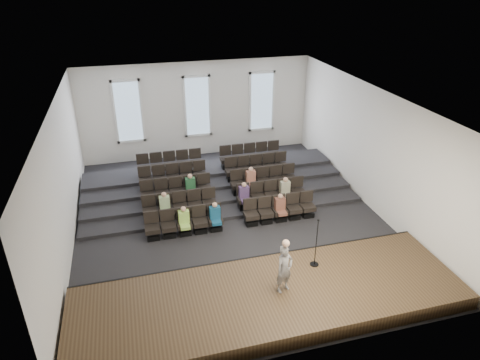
# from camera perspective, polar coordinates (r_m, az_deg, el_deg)

# --- Properties ---
(ground) EXTENTS (14.00, 14.00, 0.00)m
(ground) POSITION_cam_1_polar(r_m,az_deg,el_deg) (17.46, -1.35, -5.23)
(ground) COLOR black
(ground) RESTS_ON ground
(ceiling) EXTENTS (12.00, 14.00, 0.02)m
(ceiling) POSITION_cam_1_polar(r_m,az_deg,el_deg) (15.42, -1.55, 10.81)
(ceiling) COLOR white
(ceiling) RESTS_ON ground
(wall_back) EXTENTS (12.00, 0.04, 5.00)m
(wall_back) POSITION_cam_1_polar(r_m,az_deg,el_deg) (22.74, -5.71, 9.30)
(wall_back) COLOR silver
(wall_back) RESTS_ON ground
(wall_front) EXTENTS (12.00, 0.04, 5.00)m
(wall_front) POSITION_cam_1_polar(r_m,az_deg,el_deg) (10.57, 7.89, -13.03)
(wall_front) COLOR silver
(wall_front) RESTS_ON ground
(wall_left) EXTENTS (0.04, 14.00, 5.00)m
(wall_left) POSITION_cam_1_polar(r_m,az_deg,el_deg) (16.12, -22.71, -0.19)
(wall_left) COLOR silver
(wall_left) RESTS_ON ground
(wall_right) EXTENTS (0.04, 14.00, 5.00)m
(wall_right) POSITION_cam_1_polar(r_m,az_deg,el_deg) (18.52, 17.01, 4.16)
(wall_right) COLOR silver
(wall_right) RESTS_ON ground
(stage) EXTENTS (11.80, 3.60, 0.50)m
(stage) POSITION_cam_1_polar(r_m,az_deg,el_deg) (13.38, 4.06, -15.46)
(stage) COLOR #43301C
(stage) RESTS_ON ground
(stage_lip) EXTENTS (11.80, 0.06, 0.52)m
(stage_lip) POSITION_cam_1_polar(r_m,az_deg,el_deg) (14.67, 1.81, -11.01)
(stage_lip) COLOR black
(stage_lip) RESTS_ON ground
(risers) EXTENTS (11.80, 4.80, 0.60)m
(risers) POSITION_cam_1_polar(r_m,az_deg,el_deg) (20.07, -3.52, -0.13)
(risers) COLOR black
(risers) RESTS_ON ground
(seating_rows) EXTENTS (6.80, 4.70, 1.67)m
(seating_rows) POSITION_cam_1_polar(r_m,az_deg,el_deg) (18.43, -2.52, -0.98)
(seating_rows) COLOR black
(seating_rows) RESTS_ON ground
(windows) EXTENTS (8.44, 0.10, 3.24)m
(windows) POSITION_cam_1_polar(r_m,az_deg,el_deg) (22.62, -5.70, 9.74)
(windows) COLOR white
(windows) RESTS_ON wall_back
(audience) EXTENTS (5.45, 2.64, 1.10)m
(audience) POSITION_cam_1_polar(r_m,az_deg,el_deg) (17.32, -1.63, -2.40)
(audience) COLOR #9FD153
(audience) RESTS_ON seating_rows
(speaker) EXTENTS (0.66, 0.55, 1.55)m
(speaker) POSITION_cam_1_polar(r_m,az_deg,el_deg) (12.83, 5.94, -11.73)
(speaker) COLOR slate
(speaker) RESTS_ON stage
(mic_stand) EXTENTS (0.29, 0.29, 1.73)m
(mic_stand) POSITION_cam_1_polar(r_m,az_deg,el_deg) (14.10, 10.03, -9.37)
(mic_stand) COLOR black
(mic_stand) RESTS_ON stage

